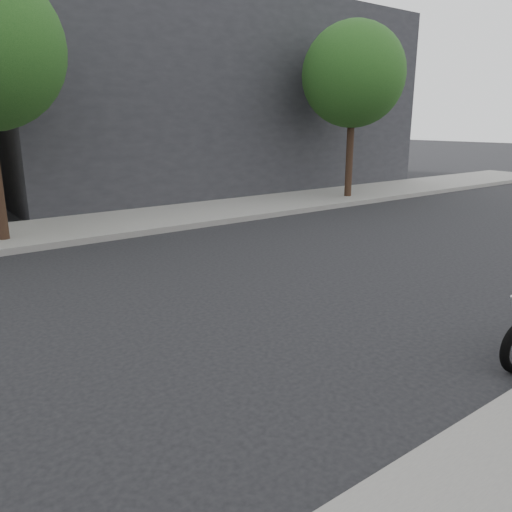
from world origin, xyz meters
The scene contains 4 objects.
ground centered at (0.00, 0.00, 0.00)m, with size 120.00×120.00×0.00m, color black.
far_sidewalk centered at (0.00, -6.50, 0.07)m, with size 44.00×3.00×0.15m, color gray.
far_building_dark centered at (-7.00, -13.50, 3.50)m, with size 16.00×11.00×7.00m.
street_tree_left centered at (-9.00, -6.00, 4.14)m, with size 3.40×3.40×5.70m.
Camera 1 is at (3.98, 5.99, 2.68)m, focal length 35.00 mm.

